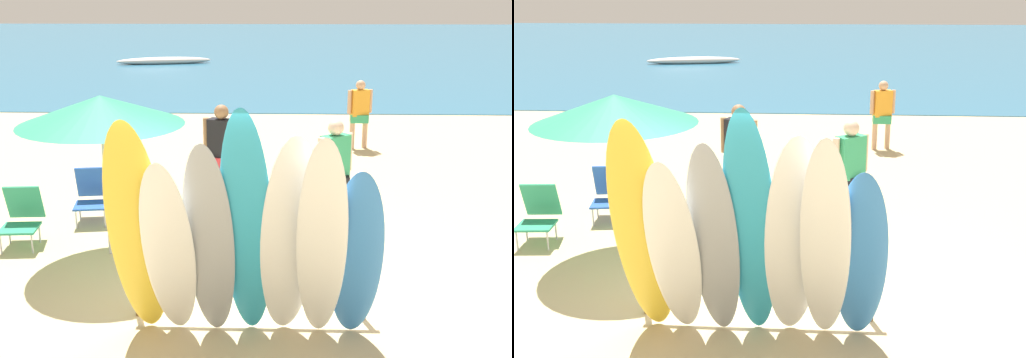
# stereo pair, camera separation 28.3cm
# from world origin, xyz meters

# --- Properties ---
(ground) EXTENTS (60.00, 60.00, 0.00)m
(ground) POSITION_xyz_m (0.00, 14.00, 0.00)
(ground) COLOR #D3BC8C
(ocean_water) EXTENTS (60.00, 40.00, 0.02)m
(ocean_water) POSITION_xyz_m (0.00, 31.42, 0.01)
(ocean_water) COLOR teal
(ocean_water) RESTS_ON ground
(surfboard_rack) EXTENTS (2.59, 0.07, 0.66)m
(surfboard_rack) POSITION_xyz_m (0.00, 0.00, 0.51)
(surfboard_rack) COLOR brown
(surfboard_rack) RESTS_ON ground
(surfboard_yellow_0) EXTENTS (0.59, 1.02, 2.46)m
(surfboard_yellow_0) POSITION_xyz_m (-1.04, -0.68, 1.23)
(surfboard_yellow_0) COLOR yellow
(surfboard_yellow_0) RESTS_ON ground
(surfboard_white_1) EXTENTS (0.52, 0.93, 2.08)m
(surfboard_white_1) POSITION_xyz_m (-0.75, -0.67, 1.04)
(surfboard_white_1) COLOR white
(surfboard_white_1) RESTS_ON ground
(surfboard_grey_2) EXTENTS (0.52, 0.84, 2.23)m
(surfboard_grey_2) POSITION_xyz_m (-0.36, -0.64, 1.11)
(surfboard_grey_2) COLOR #999EA3
(surfboard_grey_2) RESTS_ON ground
(surfboard_teal_3) EXTENTS (0.56, 0.99, 2.56)m
(surfboard_teal_3) POSITION_xyz_m (-0.00, -0.67, 1.28)
(surfboard_teal_3) COLOR #289EC6
(surfboard_teal_3) RESTS_ON ground
(surfboard_white_4) EXTENTS (0.65, 0.96, 2.32)m
(surfboard_white_4) POSITION_xyz_m (0.40, -0.63, 1.16)
(surfboard_white_4) COLOR white
(surfboard_white_4) RESTS_ON ground
(surfboard_white_5) EXTENTS (0.54, 1.13, 2.36)m
(surfboard_white_5) POSITION_xyz_m (0.70, -0.78, 1.18)
(surfboard_white_5) COLOR white
(surfboard_white_5) RESTS_ON ground
(surfboard_blue_6) EXTENTS (0.58, 0.93, 2.02)m
(surfboard_blue_6) POSITION_xyz_m (1.04, -0.68, 1.01)
(surfboard_blue_6) COLOR #337AD1
(surfboard_blue_6) RESTS_ON ground
(beachgoer_near_rack) EXTENTS (0.53, 0.42, 1.66)m
(beachgoer_near_rack) POSITION_xyz_m (1.13, 2.69, 0.96)
(beachgoer_near_rack) COLOR beige
(beachgoer_near_rack) RESTS_ON ground
(beachgoer_by_water) EXTENTS (0.55, 0.29, 1.51)m
(beachgoer_by_water) POSITION_xyz_m (2.10, 7.63, 0.87)
(beachgoer_by_water) COLOR tan
(beachgoer_by_water) RESTS_ON ground
(beachgoer_midbeach) EXTENTS (0.61, 0.35, 1.69)m
(beachgoer_midbeach) POSITION_xyz_m (-0.59, 3.64, 0.98)
(beachgoer_midbeach) COLOR #9E704C
(beachgoer_midbeach) RESTS_ON ground
(beach_chair_red) EXTENTS (0.55, 0.70, 0.83)m
(beach_chair_red) POSITION_xyz_m (-3.26, 1.98, 0.43)
(beach_chair_red) COLOR #B7B7BC
(beach_chair_red) RESTS_ON ground
(beach_chair_blue) EXTENTS (0.59, 0.73, 0.83)m
(beach_chair_blue) POSITION_xyz_m (-2.55, 2.97, 0.43)
(beach_chair_blue) COLOR #B7B7BC
(beach_chair_blue) RESTS_ON ground
(beach_umbrella) EXTENTS (2.14, 2.14, 2.17)m
(beach_umbrella) POSITION_xyz_m (-1.97, 1.67, 1.98)
(beach_umbrella) COLOR silver
(beach_umbrella) RESTS_ON ground
(distant_boat) EXTENTS (4.26, 1.56, 0.34)m
(distant_boat) POSITION_xyz_m (-4.77, 22.72, 0.15)
(distant_boat) COLOR silver
(distant_boat) RESTS_ON ground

